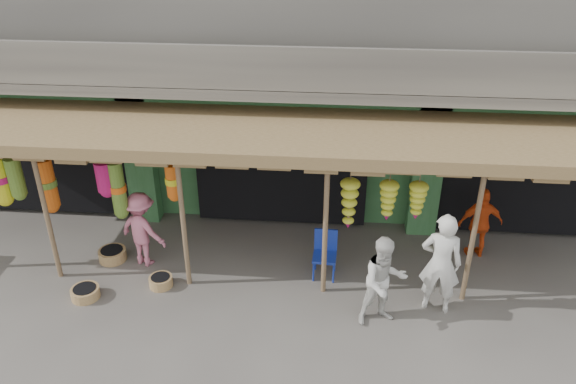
# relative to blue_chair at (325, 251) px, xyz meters

# --- Properties ---
(ground) EXTENTS (80.00, 80.00, 0.00)m
(ground) POSITION_rel_blue_chair_xyz_m (-1.00, -0.34, -0.51)
(ground) COLOR #514C47
(ground) RESTS_ON ground
(building) EXTENTS (16.40, 6.80, 7.00)m
(building) POSITION_rel_blue_chair_xyz_m (-1.00, 4.53, 2.86)
(building) COLOR gray
(building) RESTS_ON ground
(awning) EXTENTS (14.00, 2.70, 2.79)m
(awning) POSITION_rel_blue_chair_xyz_m (-1.18, 0.47, 2.07)
(awning) COLOR brown
(awning) RESTS_ON ground
(blue_chair) EXTENTS (0.46, 0.47, 0.92)m
(blue_chair) POSITION_rel_blue_chair_xyz_m (0.00, 0.00, 0.00)
(blue_chair) COLOR navy
(blue_chair) RESTS_ON ground
(basket_left) EXTENTS (0.55, 0.55, 0.23)m
(basket_left) POSITION_rel_blue_chair_xyz_m (-4.20, 0.07, -0.40)
(basket_left) COLOR olive
(basket_left) RESTS_ON ground
(basket_mid) EXTENTS (0.61, 0.61, 0.20)m
(basket_mid) POSITION_rel_blue_chair_xyz_m (-4.26, -1.12, -0.41)
(basket_mid) COLOR olive
(basket_mid) RESTS_ON ground
(basket_right) EXTENTS (0.56, 0.56, 0.20)m
(basket_right) POSITION_rel_blue_chair_xyz_m (-3.00, -0.67, -0.41)
(basket_right) COLOR #8F6243
(basket_right) RESTS_ON ground
(person_front) EXTENTS (0.77, 0.58, 1.89)m
(person_front) POSITION_rel_blue_chair_xyz_m (1.96, -0.83, 0.44)
(person_front) COLOR silver
(person_front) RESTS_ON ground
(person_right) EXTENTS (0.96, 0.85, 1.63)m
(person_right) POSITION_rel_blue_chair_xyz_m (1.00, -1.26, 0.31)
(person_right) COLOR silver
(person_right) RESTS_ON ground
(person_vendor) EXTENTS (0.92, 0.48, 1.49)m
(person_vendor) POSITION_rel_blue_chair_xyz_m (3.00, 0.89, 0.24)
(person_vendor) COLOR #D74614
(person_vendor) RESTS_ON ground
(person_shopper) EXTENTS (1.13, 0.90, 1.53)m
(person_shopper) POSITION_rel_blue_chair_xyz_m (-3.51, 0.04, 0.26)
(person_shopper) COLOR #CF6E88
(person_shopper) RESTS_ON ground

